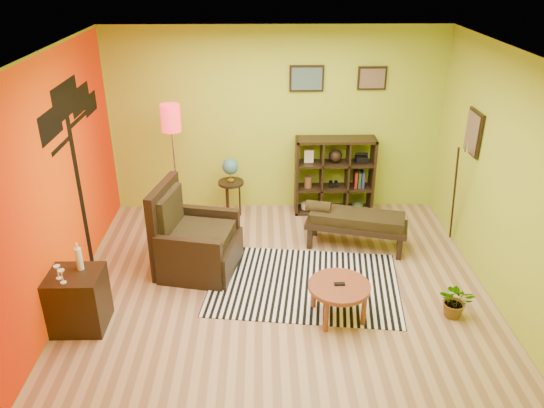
{
  "coord_description": "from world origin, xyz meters",
  "views": [
    {
      "loc": [
        -0.21,
        -5.45,
        3.74
      ],
      "look_at": [
        -0.1,
        0.12,
        1.05
      ],
      "focal_mm": 35.0,
      "sensor_mm": 36.0,
      "label": 1
    }
  ],
  "objects_px": {
    "coffee_table": "(339,289)",
    "side_cabinet": "(78,300)",
    "bench": "(354,220)",
    "floor_lamp": "(172,129)",
    "cube_shelf": "(335,176)",
    "armchair": "(193,244)",
    "potted_plant": "(456,304)",
    "globe_table": "(231,173)"
  },
  "relations": [
    {
      "from": "bench",
      "to": "side_cabinet",
      "type": "bearing_deg",
      "value": -152.92
    },
    {
      "from": "floor_lamp",
      "to": "cube_shelf",
      "type": "relative_size",
      "value": 1.54
    },
    {
      "from": "coffee_table",
      "to": "armchair",
      "type": "relative_size",
      "value": 0.6
    },
    {
      "from": "floor_lamp",
      "to": "globe_table",
      "type": "xyz_separation_m",
      "value": [
        0.77,
        0.31,
        -0.78
      ]
    },
    {
      "from": "globe_table",
      "to": "cube_shelf",
      "type": "relative_size",
      "value": 0.79
    },
    {
      "from": "potted_plant",
      "to": "globe_table",
      "type": "bearing_deg",
      "value": 135.94
    },
    {
      "from": "armchair",
      "to": "potted_plant",
      "type": "height_order",
      "value": "armchair"
    },
    {
      "from": "coffee_table",
      "to": "bench",
      "type": "xyz_separation_m",
      "value": [
        0.41,
        1.55,
        0.04
      ]
    },
    {
      "from": "armchair",
      "to": "floor_lamp",
      "type": "bearing_deg",
      "value": 106.98
    },
    {
      "from": "floor_lamp",
      "to": "potted_plant",
      "type": "distance_m",
      "value": 4.27
    },
    {
      "from": "cube_shelf",
      "to": "globe_table",
      "type": "bearing_deg",
      "value": -174.7
    },
    {
      "from": "coffee_table",
      "to": "globe_table",
      "type": "bearing_deg",
      "value": 117.53
    },
    {
      "from": "coffee_table",
      "to": "cube_shelf",
      "type": "xyz_separation_m",
      "value": [
        0.28,
        2.66,
        0.24
      ]
    },
    {
      "from": "armchair",
      "to": "cube_shelf",
      "type": "relative_size",
      "value": 0.95
    },
    {
      "from": "globe_table",
      "to": "bench",
      "type": "xyz_separation_m",
      "value": [
        1.71,
        -0.96,
        -0.31
      ]
    },
    {
      "from": "cube_shelf",
      "to": "floor_lamp",
      "type": "bearing_deg",
      "value": -169.11
    },
    {
      "from": "coffee_table",
      "to": "side_cabinet",
      "type": "distance_m",
      "value": 2.83
    },
    {
      "from": "coffee_table",
      "to": "armchair",
      "type": "bearing_deg",
      "value": 148.74
    },
    {
      "from": "side_cabinet",
      "to": "potted_plant",
      "type": "distance_m",
      "value": 4.15
    },
    {
      "from": "side_cabinet",
      "to": "floor_lamp",
      "type": "bearing_deg",
      "value": 71.9
    },
    {
      "from": "floor_lamp",
      "to": "bench",
      "type": "xyz_separation_m",
      "value": [
        2.48,
        -0.65,
        -1.1
      ]
    },
    {
      "from": "floor_lamp",
      "to": "bench",
      "type": "bearing_deg",
      "value": -14.69
    },
    {
      "from": "armchair",
      "to": "bench",
      "type": "relative_size",
      "value": 0.8
    },
    {
      "from": "coffee_table",
      "to": "side_cabinet",
      "type": "xyz_separation_m",
      "value": [
        -2.83,
        -0.1,
        -0.03
      ]
    },
    {
      "from": "armchair",
      "to": "potted_plant",
      "type": "distance_m",
      "value": 3.22
    },
    {
      "from": "armchair",
      "to": "globe_table",
      "type": "relative_size",
      "value": 1.21
    },
    {
      "from": "coffee_table",
      "to": "cube_shelf",
      "type": "distance_m",
      "value": 2.68
    },
    {
      "from": "armchair",
      "to": "cube_shelf",
      "type": "height_order",
      "value": "cube_shelf"
    },
    {
      "from": "armchair",
      "to": "coffee_table",
      "type": "bearing_deg",
      "value": -31.26
    },
    {
      "from": "side_cabinet",
      "to": "cube_shelf",
      "type": "bearing_deg",
      "value": 41.55
    },
    {
      "from": "side_cabinet",
      "to": "cube_shelf",
      "type": "xyz_separation_m",
      "value": [
        3.11,
        2.76,
        0.26
      ]
    },
    {
      "from": "globe_table",
      "to": "potted_plant",
      "type": "relative_size",
      "value": 2.27
    },
    {
      "from": "floor_lamp",
      "to": "armchair",
      "type": "bearing_deg",
      "value": -73.02
    },
    {
      "from": "side_cabinet",
      "to": "floor_lamp",
      "type": "height_order",
      "value": "floor_lamp"
    },
    {
      "from": "bench",
      "to": "potted_plant",
      "type": "xyz_separation_m",
      "value": [
        0.91,
        -1.58,
        -0.24
      ]
    },
    {
      "from": "armchair",
      "to": "potted_plant",
      "type": "xyz_separation_m",
      "value": [
        3.04,
        -1.07,
        -0.18
      ]
    },
    {
      "from": "cube_shelf",
      "to": "potted_plant",
      "type": "bearing_deg",
      "value": -69.04
    },
    {
      "from": "bench",
      "to": "coffee_table",
      "type": "bearing_deg",
      "value": -104.71
    },
    {
      "from": "coffee_table",
      "to": "bench",
      "type": "distance_m",
      "value": 1.6
    },
    {
      "from": "armchair",
      "to": "side_cabinet",
      "type": "relative_size",
      "value": 1.17
    },
    {
      "from": "floor_lamp",
      "to": "bench",
      "type": "height_order",
      "value": "floor_lamp"
    },
    {
      "from": "potted_plant",
      "to": "bench",
      "type": "bearing_deg",
      "value": 119.84
    }
  ]
}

